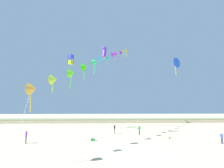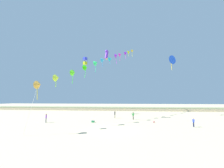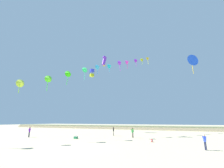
{
  "view_description": "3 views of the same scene",
  "coord_description": "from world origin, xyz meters",
  "px_view_note": "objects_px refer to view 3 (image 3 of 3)",
  "views": [
    {
      "loc": [
        -3.22,
        -20.08,
        4.87
      ],
      "look_at": [
        -1.59,
        12.84,
        9.35
      ],
      "focal_mm": 28.0,
      "sensor_mm": 36.0,
      "label": 1
    },
    {
      "loc": [
        2.67,
        -22.88,
        4.64
      ],
      "look_at": [
        -1.3,
        9.84,
        7.93
      ],
      "focal_mm": 24.0,
      "sensor_mm": 36.0,
      "label": 2
    },
    {
      "loc": [
        10.97,
        -14.31,
        2.76
      ],
      "look_at": [
        0.93,
        8.44,
        8.95
      ],
      "focal_mm": 24.0,
      "sensor_mm": 36.0,
      "label": 3
    }
  ],
  "objects_px": {
    "person_mid_center": "(29,131)",
    "beach_cooler": "(76,137)",
    "person_near_right": "(113,131)",
    "large_kite_mid_trail": "(104,61)",
    "large_kite_high_solo": "(192,61)",
    "beach_ball": "(152,141)",
    "person_near_left": "(205,141)",
    "large_kite_low_lead": "(92,73)",
    "person_far_left": "(133,132)"
  },
  "relations": [
    {
      "from": "person_mid_center",
      "to": "large_kite_high_solo",
      "type": "height_order",
      "value": "large_kite_high_solo"
    },
    {
      "from": "beach_cooler",
      "to": "large_kite_mid_trail",
      "type": "bearing_deg",
      "value": 75.64
    },
    {
      "from": "large_kite_low_lead",
      "to": "large_kite_high_solo",
      "type": "height_order",
      "value": "large_kite_low_lead"
    },
    {
      "from": "person_near_right",
      "to": "large_kite_low_lead",
      "type": "distance_m",
      "value": 19.87
    },
    {
      "from": "large_kite_low_lead",
      "to": "large_kite_high_solo",
      "type": "bearing_deg",
      "value": 0.76
    },
    {
      "from": "person_mid_center",
      "to": "large_kite_low_lead",
      "type": "height_order",
      "value": "large_kite_low_lead"
    },
    {
      "from": "person_far_left",
      "to": "beach_ball",
      "type": "bearing_deg",
      "value": -47.0
    },
    {
      "from": "person_mid_center",
      "to": "large_kite_low_lead",
      "type": "xyz_separation_m",
      "value": [
        2.75,
        15.88,
        15.37
      ]
    },
    {
      "from": "person_near_left",
      "to": "person_far_left",
      "type": "bearing_deg",
      "value": 140.3
    },
    {
      "from": "person_near_right",
      "to": "person_mid_center",
      "type": "height_order",
      "value": "person_mid_center"
    },
    {
      "from": "large_kite_low_lead",
      "to": "person_far_left",
      "type": "bearing_deg",
      "value": -32.88
    },
    {
      "from": "person_near_left",
      "to": "large_kite_low_lead",
      "type": "distance_m",
      "value": 33.54
    },
    {
      "from": "person_near_left",
      "to": "person_mid_center",
      "type": "distance_m",
      "value": 26.93
    },
    {
      "from": "person_mid_center",
      "to": "person_near_right",
      "type": "bearing_deg",
      "value": 33.03
    },
    {
      "from": "person_near_left",
      "to": "beach_cooler",
      "type": "xyz_separation_m",
      "value": [
        -17.75,
        2.9,
        -0.66
      ]
    },
    {
      "from": "person_near_right",
      "to": "beach_cooler",
      "type": "xyz_separation_m",
      "value": [
        -3.66,
        -6.93,
        -0.77
      ]
    },
    {
      "from": "person_near_left",
      "to": "large_kite_low_lead",
      "type": "height_order",
      "value": "large_kite_low_lead"
    },
    {
      "from": "beach_ball",
      "to": "beach_cooler",
      "type": "bearing_deg",
      "value": -175.23
    },
    {
      "from": "large_kite_mid_trail",
      "to": "person_near_left",
      "type": "bearing_deg",
      "value": -30.24
    },
    {
      "from": "person_near_left",
      "to": "beach_cooler",
      "type": "relative_size",
      "value": 2.61
    },
    {
      "from": "person_near_right",
      "to": "beach_ball",
      "type": "relative_size",
      "value": 4.69
    },
    {
      "from": "person_near_left",
      "to": "beach_cooler",
      "type": "height_order",
      "value": "person_near_left"
    },
    {
      "from": "large_kite_low_lead",
      "to": "beach_ball",
      "type": "bearing_deg",
      "value": -36.4
    },
    {
      "from": "person_near_right",
      "to": "beach_cooler",
      "type": "bearing_deg",
      "value": -117.83
    },
    {
      "from": "person_mid_center",
      "to": "beach_cooler",
      "type": "xyz_separation_m",
      "value": [
        9.13,
        1.39,
        -0.79
      ]
    },
    {
      "from": "large_kite_mid_trail",
      "to": "person_near_right",
      "type": "bearing_deg",
      "value": 12.71
    },
    {
      "from": "person_near_left",
      "to": "large_kite_low_lead",
      "type": "relative_size",
      "value": 0.66
    },
    {
      "from": "large_kite_mid_trail",
      "to": "beach_cooler",
      "type": "height_order",
      "value": "large_kite_mid_trail"
    },
    {
      "from": "person_near_left",
      "to": "large_kite_mid_trail",
      "type": "relative_size",
      "value": 0.57
    },
    {
      "from": "large_kite_high_solo",
      "to": "person_mid_center",
      "type": "bearing_deg",
      "value": -150.4
    },
    {
      "from": "large_kite_mid_trail",
      "to": "large_kite_high_solo",
      "type": "height_order",
      "value": "large_kite_high_solo"
    },
    {
      "from": "person_near_left",
      "to": "beach_ball",
      "type": "height_order",
      "value": "person_near_left"
    },
    {
      "from": "person_far_left",
      "to": "beach_ball",
      "type": "xyz_separation_m",
      "value": [
        3.91,
        -4.19,
        -0.78
      ]
    },
    {
      "from": "large_kite_high_solo",
      "to": "beach_ball",
      "type": "xyz_separation_m",
      "value": [
        -7.49,
        -13.83,
        -15.73
      ]
    },
    {
      "from": "person_near_right",
      "to": "person_near_left",
      "type": "bearing_deg",
      "value": -34.9
    },
    {
      "from": "person_near_right",
      "to": "large_kite_mid_trail",
      "type": "xyz_separation_m",
      "value": [
        -2.0,
        -0.45,
        14.75
      ]
    },
    {
      "from": "large_kite_high_solo",
      "to": "beach_cooler",
      "type": "distance_m",
      "value": 29.04
    },
    {
      "from": "person_far_left",
      "to": "large_kite_mid_trail",
      "type": "xyz_separation_m",
      "value": [
        -6.35,
        1.3,
        14.77
      ]
    },
    {
      "from": "large_kite_mid_trail",
      "to": "beach_ball",
      "type": "relative_size",
      "value": 7.26
    },
    {
      "from": "beach_ball",
      "to": "person_near_right",
      "type": "bearing_deg",
      "value": 144.3
    },
    {
      "from": "person_far_left",
      "to": "large_kite_mid_trail",
      "type": "distance_m",
      "value": 16.13
    },
    {
      "from": "person_far_left",
      "to": "beach_cooler",
      "type": "distance_m",
      "value": 9.57
    },
    {
      "from": "person_near_left",
      "to": "person_near_right",
      "type": "xyz_separation_m",
      "value": [
        -14.09,
        9.83,
        0.11
      ]
    },
    {
      "from": "person_far_left",
      "to": "large_kite_low_lead",
      "type": "height_order",
      "value": "large_kite_low_lead"
    },
    {
      "from": "person_near_left",
      "to": "beach_cooler",
      "type": "distance_m",
      "value": 18.0
    },
    {
      "from": "person_far_left",
      "to": "large_kite_high_solo",
      "type": "bearing_deg",
      "value": 40.24
    },
    {
      "from": "person_far_left",
      "to": "large_kite_low_lead",
      "type": "xyz_separation_m",
      "value": [
        -14.39,
        9.3,
        15.41
      ]
    },
    {
      "from": "large_kite_low_lead",
      "to": "large_kite_mid_trail",
      "type": "bearing_deg",
      "value": -44.89
    },
    {
      "from": "beach_cooler",
      "to": "beach_ball",
      "type": "bearing_deg",
      "value": 4.77
    },
    {
      "from": "large_kite_low_lead",
      "to": "large_kite_high_solo",
      "type": "relative_size",
      "value": 0.53
    }
  ]
}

